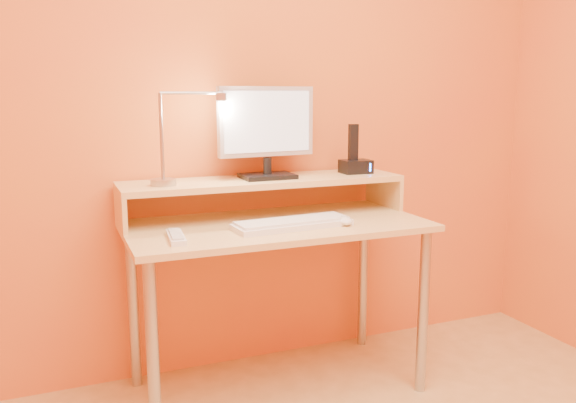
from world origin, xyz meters
name	(u,v)px	position (x,y,z in m)	size (l,w,h in m)	color
wall_back	(250,90)	(0.00, 1.50, 1.25)	(3.00, 0.04, 2.50)	orange
desk_leg_fl	(153,357)	(-0.55, 0.93, 0.35)	(0.04, 0.04, 0.69)	#A9A9AD
desk_leg_fr	(423,312)	(0.55, 0.93, 0.35)	(0.04, 0.04, 0.69)	#A9A9AD
desk_leg_bl	(133,308)	(-0.55, 1.43, 0.35)	(0.04, 0.04, 0.69)	#A9A9AD
desk_leg_br	(363,277)	(0.55, 1.43, 0.35)	(0.04, 0.04, 0.69)	#A9A9AD
desk_lower	(277,226)	(0.00, 1.18, 0.71)	(1.20, 0.60, 0.03)	#EFC67C
shelf_riser_left	(120,210)	(-0.59, 1.33, 0.79)	(0.02, 0.30, 0.14)	#EFC67C
shelf_riser_right	(384,191)	(0.59, 1.33, 0.79)	(0.02, 0.30, 0.14)	#EFC67C
desk_shelf	(264,181)	(0.00, 1.33, 0.87)	(1.20, 0.30, 0.03)	#EFC67C
monitor_foot	(267,176)	(0.02, 1.33, 0.89)	(0.22, 0.16, 0.02)	black
monitor_neck	(267,166)	(0.02, 1.33, 0.93)	(0.04, 0.04, 0.07)	black
monitor_panel	(266,122)	(0.02, 1.34, 1.12)	(0.42, 0.04, 0.29)	#B5B4BB
monitor_back	(264,121)	(0.02, 1.36, 1.12)	(0.38, 0.01, 0.25)	black
monitor_screen	(268,122)	(0.02, 1.32, 1.12)	(0.39, 0.00, 0.25)	silver
lamp_base	(163,182)	(-0.43, 1.30, 0.89)	(0.10, 0.10, 0.03)	#A9A9AD
lamp_post	(161,137)	(-0.43, 1.30, 1.07)	(0.01, 0.01, 0.33)	#A9A9AD
lamp_arm	(191,93)	(-0.31, 1.30, 1.24)	(0.01, 0.01, 0.24)	#A9A9AD
lamp_head	(221,97)	(-0.19, 1.30, 1.22)	(0.04, 0.04, 0.03)	#A9A9AD
lamp_bulb	(221,101)	(-0.19, 1.30, 1.20)	(0.03, 0.03, 0.00)	#FFEAC6
phone_dock	(356,167)	(0.44, 1.33, 0.91)	(0.13, 0.10, 0.06)	black
phone_handset	(353,142)	(0.43, 1.33, 1.02)	(0.04, 0.03, 0.16)	black
phone_led	(370,167)	(0.49, 1.28, 0.91)	(0.01, 0.00, 0.04)	#2684FF
keyboard	(293,225)	(0.03, 1.08, 0.73)	(0.47, 0.15, 0.02)	white
mouse	(344,220)	(0.24, 1.04, 0.74)	(0.06, 0.10, 0.03)	white
remote_control	(176,237)	(-0.43, 1.05, 0.73)	(0.05, 0.20, 0.02)	white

